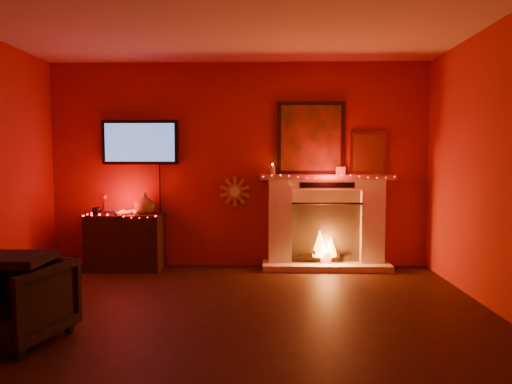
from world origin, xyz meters
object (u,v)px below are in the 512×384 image
tv (140,143)px  sunburst_clock (235,191)px  fireplace (325,213)px  console_table (127,239)px  armchair (16,302)px

tv → sunburst_clock: (1.25, 0.03, -0.65)m
fireplace → tv: (-2.44, 0.06, 0.92)m
fireplace → tv: bearing=178.5°
fireplace → sunburst_clock: 1.23m
console_table → armchair: 2.40m
armchair → console_table: bearing=102.6°
console_table → armchair: size_ratio=1.43×
tv → armchair: tv is taller
tv → console_table: size_ratio=1.24×
sunburst_clock → console_table: size_ratio=0.40×
fireplace → sunburst_clock: size_ratio=5.45×
fireplace → console_table: size_ratio=2.18×
console_table → armchair: console_table is taller
armchair → tv: bearing=99.5°
fireplace → tv: 2.61m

